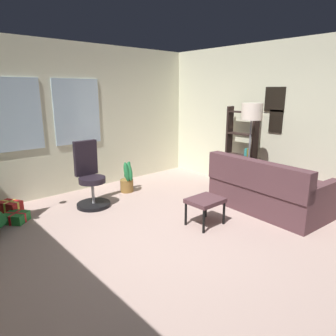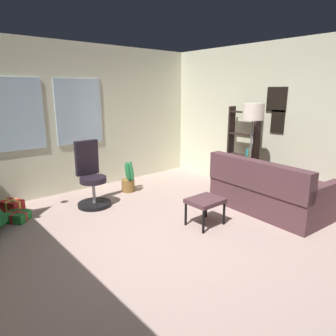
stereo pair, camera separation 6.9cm
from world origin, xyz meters
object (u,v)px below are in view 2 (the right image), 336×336
couch (280,193)px  bookshelf (243,153)px  potted_plant (129,179)px  gift_box_green (17,216)px  floor_lamp (253,119)px  gift_box_red (12,207)px  footstool (205,202)px  office_chair (92,181)px

couch → bookshelf: (0.51, 1.12, 0.41)m
bookshelf → potted_plant: 2.30m
gift_box_green → bookshelf: size_ratio=0.26×
bookshelf → floor_lamp: (-0.48, -0.50, 0.73)m
gift_box_red → couch: bearing=-38.6°
footstool → bookshelf: (1.84, 0.70, 0.37)m
office_chair → floor_lamp: (2.23, -1.59, 1.02)m
couch → floor_lamp: 1.30m
floor_lamp → gift_box_green: bearing=153.1°
office_chair → floor_lamp: bearing=-35.5°
office_chair → bookshelf: bookshelf is taller
office_chair → bookshelf: bearing=-22.0°
gift_box_green → floor_lamp: floor_lamp is taller
gift_box_red → potted_plant: potted_plant is taller
gift_box_red → gift_box_green: gift_box_red is taller
potted_plant → bookshelf: bearing=-34.9°
gift_box_green → footstool: bearing=-43.4°
gift_box_green → potted_plant: bearing=1.4°
office_chair → floor_lamp: 2.92m
gift_box_red → bookshelf: bookshelf is taller
couch → gift_box_green: bearing=145.2°
office_chair → bookshelf: size_ratio=0.69×
gift_box_red → floor_lamp: size_ratio=0.23×
floor_lamp → couch: bearing=-92.2°
gift_box_green → bookshelf: bookshelf is taller
couch → gift_box_red: couch is taller
couch → office_chair: 3.13m
floor_lamp → potted_plant: 2.55m
footstool → potted_plant: bearing=90.2°
floor_lamp → office_chair: bearing=144.5°
bookshelf → gift_box_green: bearing=162.4°
couch → bookshelf: size_ratio=1.20×
gift_box_red → office_chair: (1.16, -0.48, 0.32)m
gift_box_red → office_chair: size_ratio=0.35×
gift_box_green → floor_lamp: bearing=-26.9°
gift_box_red → potted_plant: 2.05m
couch → footstool: couch is taller
gift_box_green → potted_plant: potted_plant is taller
couch → gift_box_green: size_ratio=4.59×
gift_box_red → office_chair: office_chair is taller
couch → office_chair: office_chair is taller
potted_plant → floor_lamp: bearing=-52.6°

